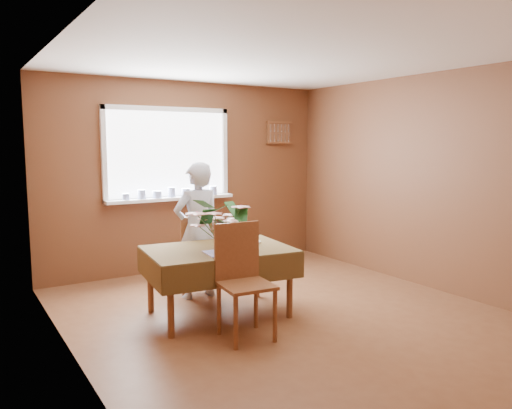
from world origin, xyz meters
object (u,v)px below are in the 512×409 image
chair_near (242,275)px  flower_bouquet (221,221)px  chair_far (195,251)px  dining_table (219,256)px  seated_woman (197,230)px

chair_near → flower_bouquet: 0.60m
chair_far → flower_bouquet: 1.05m
dining_table → chair_near: chair_near is taller
dining_table → chair_near: (-0.07, -0.57, -0.05)m
dining_table → chair_far: 0.79m
dining_table → seated_woman: size_ratio=1.00×
seated_woman → flower_bouquet: seated_woman is taller
seated_woman → dining_table: bearing=81.8°
dining_table → chair_near: size_ratio=1.49×
chair_far → chair_near: bearing=90.6°
dining_table → seated_woman: 0.66m
chair_far → seated_woman: bearing=83.9°
chair_far → seated_woman: size_ratio=0.60×
dining_table → seated_woman: bearing=90.0°
dining_table → flower_bouquet: (-0.05, -0.15, 0.37)m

